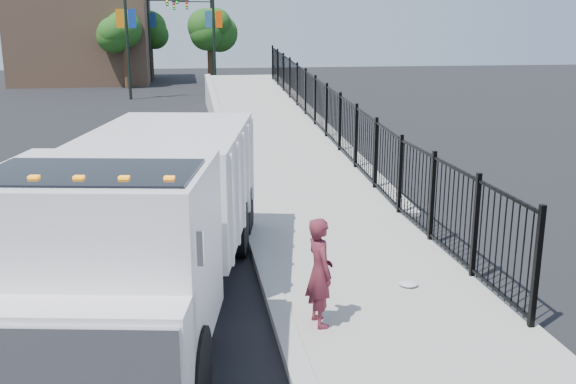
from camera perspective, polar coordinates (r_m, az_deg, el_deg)
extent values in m
plane|color=black|center=(10.91, -1.45, -9.12)|extent=(120.00, 120.00, 0.00)
cube|color=#9E998E|center=(9.57, 12.01, -12.62)|extent=(3.55, 12.00, 0.12)
cube|color=#ADAAA3|center=(9.09, 0.28, -13.66)|extent=(0.30, 12.00, 0.16)
cube|color=#9E998E|center=(26.50, -1.50, 5.04)|extent=(3.95, 24.06, 3.19)
cube|color=black|center=(22.70, 3.41, 5.72)|extent=(0.10, 28.00, 1.80)
cube|color=black|center=(10.76, -11.69, -6.35)|extent=(2.41, 7.45, 0.24)
cube|color=white|center=(8.13, -15.98, -5.41)|extent=(2.94, 2.81, 2.17)
cube|color=white|center=(7.17, -18.91, -13.15)|extent=(2.65, 1.21, 1.08)
cube|color=silver|center=(6.85, -20.09, -14.66)|extent=(2.47, 0.54, 0.92)
cube|color=black|center=(7.69, -16.91, -1.52)|extent=(2.60, 1.82, 0.92)
cube|color=white|center=(11.76, -10.44, 1.05)|extent=(3.39, 4.95, 1.84)
cube|color=silver|center=(6.66, -7.80, -4.95)|extent=(0.08, 0.08, 0.38)
cube|color=orange|center=(7.41, -21.65, 1.12)|extent=(0.12, 0.11, 0.07)
cube|color=orange|center=(7.23, -18.09, 1.12)|extent=(0.12, 0.11, 0.07)
cube|color=orange|center=(7.09, -14.37, 1.12)|extent=(0.12, 0.11, 0.07)
cube|color=orange|center=(6.97, -10.50, 1.11)|extent=(0.12, 0.11, 0.07)
cylinder|color=black|center=(7.67, -8.64, -15.62)|extent=(0.54, 1.13, 1.08)
cylinder|color=black|center=(12.94, -14.58, -3.17)|extent=(0.54, 1.13, 1.08)
cylinder|color=black|center=(12.51, -4.48, -3.35)|extent=(0.54, 1.13, 1.08)
cylinder|color=black|center=(14.04, -13.27, -1.70)|extent=(0.54, 1.13, 1.08)
cylinder|color=black|center=(13.64, -3.97, -1.81)|extent=(0.54, 1.13, 1.08)
imported|color=maroon|center=(9.34, 2.84, -7.11)|extent=(0.48, 0.65, 1.63)
ellipsoid|color=silver|center=(11.13, 10.65, -7.98)|extent=(0.33, 0.33, 0.08)
cylinder|color=black|center=(40.67, -14.14, 13.60)|extent=(0.18, 0.18, 8.00)
cube|color=navy|center=(40.64, -13.70, 14.76)|extent=(0.45, 0.04, 1.10)
cube|color=#CE690C|center=(40.70, -14.72, 14.70)|extent=(0.45, 0.04, 1.10)
cylinder|color=black|center=(45.00, -6.61, 13.98)|extent=(0.18, 0.18, 8.00)
cube|color=black|center=(44.98, -10.71, 16.32)|extent=(0.18, 0.22, 0.60)
cube|color=#F04905|center=(45.01, -6.18, 15.02)|extent=(0.45, 0.04, 1.10)
cube|color=#22547D|center=(44.98, -7.10, 14.99)|extent=(0.45, 0.04, 1.10)
cylinder|color=black|center=(53.32, -12.26, 13.83)|extent=(0.18, 0.18, 8.00)
cube|color=black|center=(53.29, -10.61, 16.39)|extent=(3.20, 0.08, 0.08)
cube|color=black|center=(53.27, -8.98, 16.08)|extent=(0.18, 0.22, 0.60)
cube|color=navy|center=(53.30, -11.92, 14.71)|extent=(0.45, 0.04, 1.10)
cube|color=orange|center=(53.33, -12.69, 14.67)|extent=(0.45, 0.04, 1.10)
cylinder|color=black|center=(55.60, -6.79, 14.07)|extent=(0.18, 0.18, 8.00)
cube|color=black|center=(55.59, -8.58, 16.39)|extent=(3.20, 0.08, 0.08)
cube|color=black|center=(55.58, -10.11, 15.97)|extent=(0.18, 0.22, 0.60)
cube|color=orange|center=(55.62, -6.44, 14.91)|extent=(0.45, 0.04, 1.10)
cube|color=navy|center=(55.59, -7.19, 14.89)|extent=(0.45, 0.04, 1.10)
cylinder|color=#382314|center=(48.14, -14.16, 10.82)|extent=(0.36, 0.36, 3.20)
sphere|color=#194714|center=(48.06, -14.34, 13.67)|extent=(2.69, 2.69, 2.69)
cylinder|color=#382314|center=(50.65, -6.96, 11.31)|extent=(0.36, 0.36, 3.20)
sphere|color=#194714|center=(50.57, -7.04, 14.03)|extent=(2.63, 2.63, 2.63)
cylinder|color=#382314|center=(56.52, -12.04, 11.43)|extent=(0.36, 0.36, 3.20)
sphere|color=#194714|center=(56.45, -12.18, 13.86)|extent=(2.77, 2.77, 2.77)
cube|color=#8C664C|center=(54.45, -17.69, 13.50)|extent=(10.00, 10.00, 8.00)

